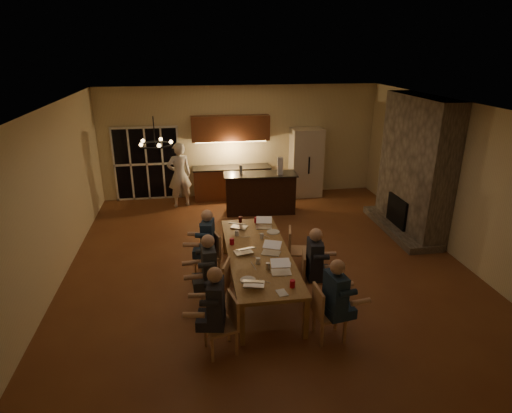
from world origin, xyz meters
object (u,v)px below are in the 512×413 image
object	(u,v)px
plate_near	(283,264)
plate_far	(273,232)
person_right_near	(335,302)
person_left_mid	(209,273)
chair_left_mid	(215,285)
plate_left	(248,280)
refrigerator	(306,162)
laptop_a	(254,278)
bar_island	(260,193)
laptop_d	(271,248)
redcup_mid	(232,241)
mug_mid	(262,236)
chair_left_far	(207,256)
can_cola	(240,219)
chair_left_near	(220,325)
redcup_near	(292,284)
chandelier	(155,145)
person_left_far	(208,244)
laptop_b	(281,267)
bar_blender	(280,166)
laptop_c	(243,247)
laptop_f	(264,222)
chair_right_far	(300,250)
dining_table	(258,271)
chair_right_mid	(315,277)
person_right_mid	(314,265)
laptop_e	(239,222)
bar_bottle	(241,169)
chair_right_near	(330,313)
can_silver	(268,266)
standing_person	(179,175)
person_left_near	(216,311)
mug_back	(237,233)
redcup_far	(256,220)

from	to	relation	value
plate_near	plate_far	world-z (taller)	same
person_right_near	person_left_mid	world-z (taller)	same
chair_left_mid	plate_left	bearing A→B (deg)	65.98
refrigerator	laptop_a	size ratio (longest dim) A/B	6.25
bar_island	laptop_d	xyz separation A→B (m)	(-0.44, -3.91, 0.32)
person_right_near	redcup_mid	distance (m)	2.44
mug_mid	plate_near	world-z (taller)	mug_mid
chair_left_far	can_cola	world-z (taller)	chair_left_far
chair_left_near	redcup_near	size ratio (longest dim) A/B	7.42
chair_left_far	person_left_mid	distance (m)	1.12
person_right_near	mug_mid	size ratio (longest dim) A/B	13.80
chandelier	person_left_far	bearing A→B (deg)	35.21
laptop_b	bar_blender	distance (m)	4.63
person_left_far	laptop_c	size ratio (longest dim) A/B	4.31
plate_near	can_cola	bearing A→B (deg)	104.64
bar_island	laptop_f	bearing A→B (deg)	-94.40
can_cola	chair_right_far	bearing A→B (deg)	-39.75
laptop_a	laptop_c	xyz separation A→B (m)	(-0.03, 1.12, 0.00)
chair_right_far	person_right_near	bearing A→B (deg)	-168.61
dining_table	chair_right_mid	bearing A→B (deg)	-27.83
person_right_mid	laptop_b	xyz separation A→B (m)	(-0.64, -0.26, 0.17)
laptop_e	bar_bottle	xyz separation A→B (m)	(0.37, 2.73, 0.34)
bar_island	dining_table	bearing A→B (deg)	-96.42
chair_left_near	chair_right_mid	distance (m)	2.07
chair_right_near	can_silver	distance (m)	1.27
person_right_near	bar_bottle	xyz separation A→B (m)	(-0.73, 5.55, 0.51)
can_silver	plate_near	world-z (taller)	can_silver
laptop_c	can_cola	world-z (taller)	laptop_c
dining_table	bar_island	xyz separation A→B (m)	(0.66, 3.83, 0.17)
laptop_c	laptop_d	distance (m)	0.50
chandelier	chair_left_far	bearing A→B (deg)	35.49
person_right_mid	laptop_c	bearing A→B (deg)	69.33
chair_left_mid	standing_person	size ratio (longest dim) A/B	0.49
bar_island	plate_far	xyz separation A→B (m)	(-0.23, -3.02, 0.22)
person_left_near	mug_mid	xyz separation A→B (m)	(1.02, 2.18, 0.11)
person_left_near	mug_back	distance (m)	2.45
bar_island	redcup_mid	distance (m)	3.62
dining_table	redcup_mid	bearing A→B (deg)	137.88
laptop_a	mug_mid	bearing A→B (deg)	-89.74
person_right_mid	mug_mid	xyz separation A→B (m)	(-0.73, 1.10, 0.11)
person_right_near	chandelier	xyz separation A→B (m)	(-2.54, 1.71, 2.06)
can_silver	plate_left	size ratio (longest dim) A/B	0.47
chair_left_near	laptop_a	distance (m)	0.89
redcup_mid	can_cola	bearing A→B (deg)	74.90
refrigerator	mug_back	distance (m)	4.99
bar_island	bar_bottle	xyz separation A→B (m)	(-0.50, 0.08, 0.66)
chair_left_near	person_left_near	bearing A→B (deg)	-124.01
chair_left_mid	mug_back	size ratio (longest dim) A/B	8.90
laptop_b	redcup_far	world-z (taller)	laptop_b
chair_left_near	can_cola	distance (m)	3.16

